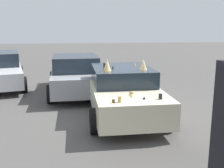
# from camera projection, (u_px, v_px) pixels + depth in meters

# --- Properties ---
(ground_plane) EXTENTS (60.00, 60.00, 0.00)m
(ground_plane) POSITION_uv_depth(u_px,v_px,m) (122.00, 114.00, 8.16)
(ground_plane) COLOR #514F4C
(art_car_decorated) EXTENTS (4.47, 2.14, 1.67)m
(art_car_decorated) POSITION_uv_depth(u_px,v_px,m) (122.00, 90.00, 8.04)
(art_car_decorated) COLOR beige
(art_car_decorated) RESTS_ON ground
(parked_sedan_far_left) EXTENTS (4.31, 2.18, 1.45)m
(parked_sedan_far_left) POSITION_uv_depth(u_px,v_px,m) (75.00, 74.00, 10.42)
(parked_sedan_far_left) COLOR gray
(parked_sedan_far_left) RESTS_ON ground
(parked_sedan_far_right) EXTENTS (4.78, 2.74, 1.41)m
(parked_sedan_far_right) POSITION_uv_depth(u_px,v_px,m) (0.00, 69.00, 11.64)
(parked_sedan_far_right) COLOR silver
(parked_sedan_far_right) RESTS_ON ground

